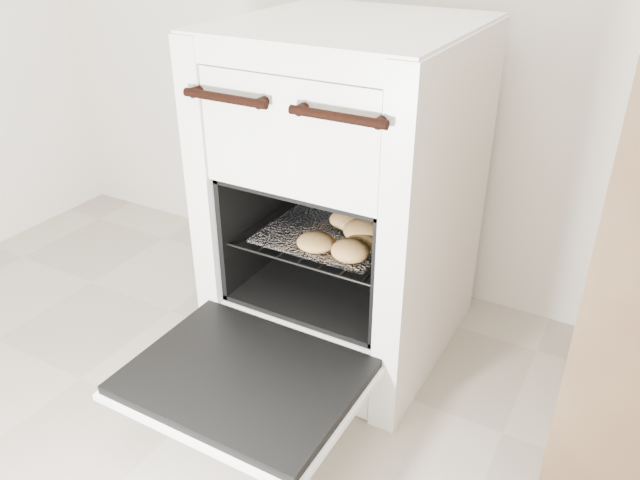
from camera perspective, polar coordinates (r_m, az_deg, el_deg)
The scene contains 5 objects.
stove at distance 1.58m, azimuth 2.39°, elevation 3.46°, with size 0.55×0.61×0.84m.
oven_door at distance 1.37m, azimuth -6.94°, elevation -12.51°, with size 0.49×0.38×0.03m.
oven_rack at distance 1.56m, azimuth 1.32°, elevation 0.76°, with size 0.40×0.38×0.01m.
foil_sheet at distance 1.54m, azimuth 1.00°, elevation 0.67°, with size 0.31×0.27×0.01m, color white.
baked_rolls at distance 1.49m, azimuth 2.85°, elevation 0.68°, with size 0.21×0.26×0.05m.
Camera 1 is at (0.48, -0.09, 1.07)m, focal length 35.00 mm.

